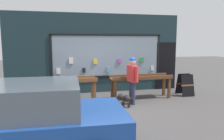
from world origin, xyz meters
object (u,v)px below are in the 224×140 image
at_px(sandwich_board_sign, 185,84).
at_px(person_browsing, 132,77).
at_px(display_table_right, 141,80).
at_px(parked_car, 17,120).
at_px(display_table_left, 63,83).
at_px(small_dog, 125,98).

bearing_deg(sandwich_board_sign, person_browsing, -161.79).
relative_size(display_table_right, parked_car, 0.57).
xyz_separation_m(person_browsing, sandwich_board_sign, (2.48, 0.72, -0.52)).
xyz_separation_m(person_browsing, parked_car, (-3.19, -2.85, -0.21)).
bearing_deg(person_browsing, display_table_left, 65.65).
xyz_separation_m(display_table_right, small_dog, (-0.90, -0.89, -0.43)).
distance_m(display_table_right, sandwich_board_sign, 1.95).
relative_size(small_dog, sandwich_board_sign, 0.55).
xyz_separation_m(display_table_left, person_browsing, (2.31, -0.62, 0.22)).
distance_m(display_table_left, display_table_right, 2.87).
bearing_deg(display_table_right, sandwich_board_sign, 3.12).
height_order(sandwich_board_sign, parked_car, parked_car).
bearing_deg(sandwich_board_sign, small_dog, -158.67).
height_order(person_browsing, sandwich_board_sign, person_browsing).
xyz_separation_m(display_table_right, person_browsing, (-0.56, -0.62, 0.23)).
height_order(person_browsing, parked_car, person_browsing).
relative_size(display_table_left, parked_car, 0.57).
distance_m(display_table_left, parked_car, 3.57).
height_order(display_table_left, person_browsing, person_browsing).
bearing_deg(small_dog, parked_car, 88.72).
distance_m(display_table_left, sandwich_board_sign, 4.81).
height_order(display_table_right, person_browsing, person_browsing).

